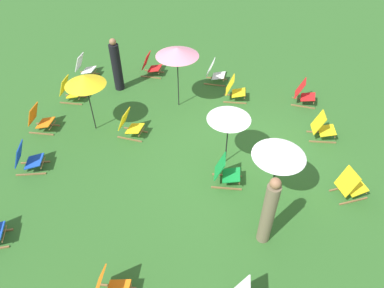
{
  "coord_description": "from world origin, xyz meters",
  "views": [
    {
      "loc": [
        -6.8,
        0.93,
        6.56
      ],
      "look_at": [
        0.0,
        1.2,
        0.5
      ],
      "focal_mm": 32.39,
      "sensor_mm": 36.0,
      "label": 1
    }
  ],
  "objects": [
    {
      "name": "deckchair_8",
      "position": [
        4.36,
        2.87,
        0.37
      ],
      "size": [
        0.6,
        0.83,
        0.83
      ],
      "rotation": [
        0.0,
        0.0,
        -0.18
      ],
      "color": "olive",
      "rests_on": "ground"
    },
    {
      "name": "deckchair_0",
      "position": [
        -0.86,
        0.34,
        0.37
      ],
      "size": [
        0.52,
        0.79,
        0.83
      ],
      "rotation": [
        0.0,
        0.0,
        -0.06
      ],
      "color": "olive",
      "rests_on": "ground"
    },
    {
      "name": "deckchair_2",
      "position": [
        3.93,
        0.57,
        0.37
      ],
      "size": [
        0.6,
        0.83,
        0.83
      ],
      "rotation": [
        0.0,
        0.0,
        -0.17
      ],
      "color": "olive",
      "rests_on": "ground"
    },
    {
      "name": "deckchair_12",
      "position": [
        1.0,
        -2.47,
        0.37
      ],
      "size": [
        0.51,
        0.78,
        0.83
      ],
      "rotation": [
        0.0,
        0.0,
        -0.04
      ],
      "color": "olive",
      "rests_on": "ground"
    },
    {
      "name": "ground_plane",
      "position": [
        0.0,
        0.0,
        0.0
      ],
      "size": [
        40.0,
        40.0,
        0.0
      ],
      "primitive_type": "plane",
      "color": "#2D6026"
    },
    {
      "name": "deckchair_11",
      "position": [
        4.14,
        5.24,
        0.37
      ],
      "size": [
        0.58,
        0.82,
        0.83
      ],
      "rotation": [
        0.0,
        0.0,
        -0.15
      ],
      "color": "olive",
      "rests_on": "ground"
    },
    {
      "name": "deckchair_13",
      "position": [
        -1.17,
        -2.61,
        0.37
      ],
      "size": [
        0.68,
        0.87,
        0.83
      ],
      "rotation": [
        0.0,
        0.0,
        0.31
      ],
      "color": "olive",
      "rests_on": "ground"
    },
    {
      "name": "deckchair_5",
      "position": [
        2.6,
        5.3,
        0.37
      ],
      "size": [
        0.56,
        0.81,
        0.83
      ],
      "rotation": [
        0.0,
        0.0,
        -0.11
      ],
      "color": "olive",
      "rests_on": "ground"
    },
    {
      "name": "deckchair_14",
      "position": [
        0.9,
        3.03,
        0.37
      ],
      "size": [
        0.65,
        0.85,
        0.83
      ],
      "rotation": [
        0.0,
        0.0,
        -0.25
      ],
      "color": "olive",
      "rests_on": "ground"
    },
    {
      "name": "deckchair_6",
      "position": [
        1.05,
        5.71,
        0.37
      ],
      "size": [
        0.55,
        0.8,
        0.83
      ],
      "rotation": [
        0.0,
        0.0,
        -0.1
      ],
      "color": "olive",
      "rests_on": "ground"
    },
    {
      "name": "person_0",
      "position": [
        -2.46,
        -0.44,
        0.91
      ],
      "size": [
        0.31,
        0.31,
        1.89
      ],
      "rotation": [
        0.0,
        0.0,
        1.69
      ],
      "color": "#72664C",
      "rests_on": "ground"
    },
    {
      "name": "umbrella_1",
      "position": [
        1.16,
        4.13,
        1.65
      ],
      "size": [
        1.12,
        1.12,
        1.79
      ],
      "color": "black",
      "rests_on": "ground"
    },
    {
      "name": "umbrella_3",
      "position": [
        2.47,
        1.73,
        1.87
      ],
      "size": [
        1.29,
        1.29,
        2.0
      ],
      "color": "black",
      "rests_on": "ground"
    },
    {
      "name": "umbrella_2",
      "position": [
        -1.25,
        -0.75,
        1.48
      ],
      "size": [
        1.19,
        1.19,
        1.63
      ],
      "color": "black",
      "rests_on": "ground"
    },
    {
      "name": "umbrella_0",
      "position": [
        -0.1,
        0.3,
        1.58
      ],
      "size": [
        1.08,
        1.08,
        1.74
      ],
      "color": "black",
      "rests_on": "ground"
    },
    {
      "name": "person_1",
      "position": [
        3.38,
        3.84,
        0.86
      ],
      "size": [
        0.43,
        0.43,
        1.83
      ],
      "rotation": [
        0.0,
        0.0,
        5.84
      ],
      "color": "black",
      "rests_on": "ground"
    },
    {
      "name": "deckchair_3",
      "position": [
        -0.59,
        5.42,
        0.37
      ],
      "size": [
        0.57,
        0.81,
        0.83
      ],
      "rotation": [
        0.0,
        0.0,
        0.12
      ],
      "color": "olive",
      "rests_on": "ground"
    },
    {
      "name": "deckchair_1",
      "position": [
        2.73,
        -2.29,
        0.37
      ],
      "size": [
        0.65,
        0.85,
        0.83
      ],
      "rotation": [
        0.0,
        0.0,
        -0.25
      ],
      "color": "olive",
      "rests_on": "ground"
    },
    {
      "name": "deckchair_9",
      "position": [
        2.86,
        -0.07,
        0.37
      ],
      "size": [
        0.53,
        0.8,
        0.83
      ],
      "rotation": [
        0.0,
        0.0,
        -0.08
      ],
      "color": "olive",
      "rests_on": "ground"
    }
  ]
}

